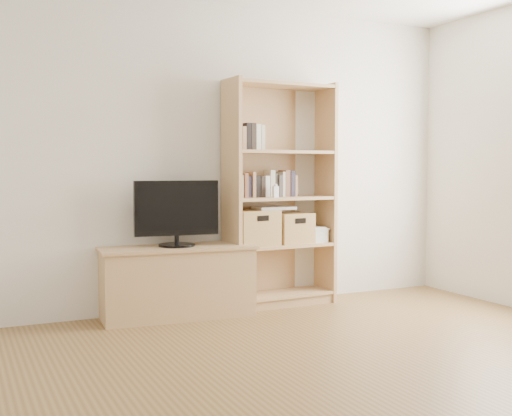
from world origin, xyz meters
TOP-DOWN VIEW (x-y plane):
  - floor at (0.00, 0.00)m, footprint 4.50×5.00m
  - back_wall at (0.00, 2.50)m, footprint 4.50×0.02m
  - tv_stand at (-0.48, 2.27)m, footprint 1.23×0.54m
  - bookshelf at (0.48, 2.33)m, footprint 0.99×0.39m
  - television at (-0.48, 2.27)m, footprint 0.68×0.12m
  - books_row_mid at (0.48, 2.35)m, footprint 0.83×0.19m
  - books_row_upper at (0.26, 2.34)m, footprint 0.36×0.14m
  - baby_monitor at (0.38, 2.21)m, footprint 0.05×0.04m
  - basket_left at (0.22, 2.31)m, footprint 0.39×0.33m
  - basket_right at (0.60, 2.33)m, footprint 0.34×0.29m
  - laptop at (0.41, 2.31)m, footprint 0.34×0.24m
  - magazine_stack at (0.82, 2.34)m, footprint 0.18×0.26m

SIDE VIEW (x-z plane):
  - floor at x=0.00m, z-range -0.01..0.01m
  - tv_stand at x=-0.48m, z-range 0.00..0.55m
  - magazine_stack at x=0.82m, z-range 0.54..0.66m
  - basket_right at x=0.60m, z-range 0.54..0.81m
  - basket_left at x=0.22m, z-range 0.54..0.85m
  - television at x=-0.48m, z-range 0.58..1.11m
  - laptop at x=0.41m, z-range 0.85..0.87m
  - bookshelf at x=0.48m, z-range 0.00..1.95m
  - baby_monitor at x=0.38m, z-range 0.96..1.05m
  - books_row_mid at x=0.48m, z-range 0.96..1.18m
  - back_wall at x=0.00m, z-range 0.00..2.60m
  - books_row_upper at x=0.26m, z-range 1.36..1.54m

